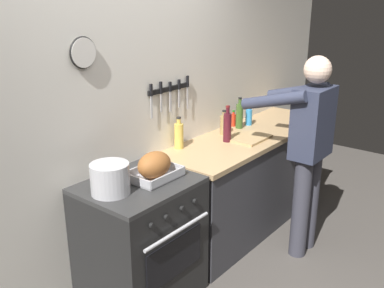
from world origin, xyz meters
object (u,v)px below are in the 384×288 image
at_px(bottle_wine_red, 227,127).
at_px(bottle_vinegar, 224,124).
at_px(stock_pot, 110,179).
at_px(bottle_olive_oil, 239,115).
at_px(roasting_pan, 154,166).
at_px(bottle_hot_sauce, 233,120).
at_px(stove, 141,242).
at_px(person_cook, 308,145).
at_px(cutting_board, 251,138).
at_px(bottle_cooking_oil, 179,135).
at_px(bottle_dish_soap, 249,116).

distance_m(bottle_wine_red, bottle_vinegar, 0.20).
xyz_separation_m(stock_pot, bottle_olive_oil, (1.72, 0.15, 0.02)).
bearing_deg(bottle_wine_red, roasting_pan, -176.06).
distance_m(roasting_pan, bottle_hot_sauce, 1.42).
distance_m(stove, person_cook, 1.52).
distance_m(person_cook, bottle_vinegar, 0.78).
xyz_separation_m(cutting_board, bottle_wine_red, (-0.18, 0.13, 0.12)).
xyz_separation_m(bottle_wine_red, bottle_olive_oil, (0.40, 0.14, -0.01)).
bearing_deg(bottle_cooking_oil, bottle_dish_soap, -5.16).
bearing_deg(bottle_vinegar, stove, -172.21).
xyz_separation_m(roasting_pan, bottle_cooking_oil, (0.58, 0.28, 0.02)).
height_order(stove, cutting_board, cutting_board).
bearing_deg(person_cook, bottle_olive_oil, -5.77).
relative_size(stove, cutting_board, 2.50).
bearing_deg(bottle_olive_oil, bottle_dish_soap, -4.80).
bearing_deg(roasting_pan, person_cook, -26.09).
bearing_deg(bottle_olive_oil, person_cook, -104.03).
distance_m(stove, bottle_dish_soap, 1.74).
xyz_separation_m(roasting_pan, bottle_olive_oil, (1.37, 0.20, 0.04)).
bearing_deg(stock_pot, stove, -5.73).
relative_size(stove, bottle_cooking_oil, 3.41).
height_order(stove, bottle_wine_red, bottle_wine_red).
relative_size(person_cook, bottle_dish_soap, 8.29).
xyz_separation_m(roasting_pan, bottle_dish_soap, (1.52, 0.19, -0.00)).
relative_size(roasting_pan, bottle_olive_oil, 1.20).
height_order(roasting_pan, bottle_wine_red, bottle_wine_red).
height_order(stock_pot, bottle_olive_oil, bottle_olive_oil).
height_order(bottle_hot_sauce, bottle_dish_soap, bottle_dish_soap).
bearing_deg(bottle_dish_soap, cutting_board, -146.04).
relative_size(stock_pot, bottle_olive_oil, 0.84).
height_order(stove, bottle_hot_sauce, bottle_hot_sauce).
bearing_deg(cutting_board, bottle_olive_oil, 49.52).
distance_m(stock_pot, bottle_olive_oil, 1.72).
distance_m(stock_pot, cutting_board, 1.50).
xyz_separation_m(cutting_board, bottle_dish_soap, (0.37, 0.25, 0.07)).
relative_size(bottle_wine_red, bottle_hot_sauce, 2.00).
bearing_deg(person_cook, roasting_pan, 72.18).
bearing_deg(bottle_dish_soap, bottle_hot_sauce, 145.34).
bearing_deg(roasting_pan, bottle_olive_oil, 8.43).
height_order(stock_pot, bottle_vinegar, bottle_vinegar).
bearing_deg(bottle_olive_oil, bottle_vinegar, -180.00).
bearing_deg(stove, roasting_pan, -15.42).
bearing_deg(roasting_pan, stove, 164.58).
xyz_separation_m(bottle_olive_oil, bottle_cooking_oil, (-0.79, 0.07, -0.01)).
height_order(stove, person_cook, person_cook).
bearing_deg(stove, cutting_board, -4.28).
height_order(stove, roasting_pan, roasting_pan).
relative_size(roasting_pan, bottle_vinegar, 1.57).
xyz_separation_m(stove, bottle_vinegar, (1.24, 0.17, 0.54)).
bearing_deg(stove, bottle_cooking_oil, 18.93).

